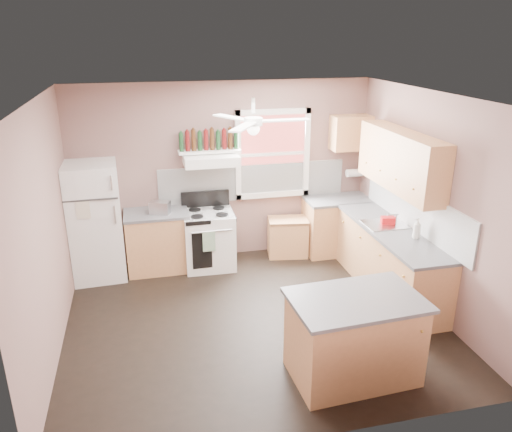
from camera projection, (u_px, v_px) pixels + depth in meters
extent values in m
plane|color=black|center=(254.00, 319.00, 6.20)|extent=(4.50, 4.50, 0.00)
plane|color=white|center=(253.00, 98.00, 5.26)|extent=(4.50, 4.50, 0.00)
cube|color=#775851|center=(224.00, 172.00, 7.57)|extent=(4.50, 0.05, 2.70)
cube|color=#775851|center=(431.00, 203.00, 6.21)|extent=(0.05, 4.00, 2.70)
cube|color=#775851|center=(43.00, 235.00, 5.24)|extent=(0.05, 4.00, 2.70)
cube|color=white|center=(253.00, 182.00, 7.69)|extent=(2.90, 0.03, 0.55)
cube|color=white|center=(414.00, 208.00, 6.54)|extent=(0.03, 2.60, 0.55)
cube|color=maroon|center=(272.00, 154.00, 7.61)|extent=(1.00, 0.02, 1.20)
cube|color=white|center=(273.00, 154.00, 7.58)|extent=(1.16, 0.07, 1.36)
cube|color=white|center=(95.00, 222.00, 7.01)|extent=(0.75, 0.73, 1.69)
cube|color=#B47C4B|center=(158.00, 242.00, 7.37)|extent=(0.90, 0.60, 0.86)
cube|color=#505052|center=(156.00, 214.00, 7.21)|extent=(0.92, 0.62, 0.04)
cube|color=silver|center=(160.00, 208.00, 7.13)|extent=(0.32, 0.25, 0.18)
cube|color=white|center=(209.00, 240.00, 7.46)|extent=(0.75, 0.67, 0.86)
cube|color=white|center=(211.00, 160.00, 7.18)|extent=(0.78, 0.50, 0.14)
cube|color=white|center=(209.00, 151.00, 7.25)|extent=(0.90, 0.26, 0.03)
cube|color=#B47C4B|center=(288.00, 237.00, 7.88)|extent=(0.66, 0.50, 0.61)
cube|color=#B47C4B|center=(336.00, 226.00, 7.97)|extent=(1.00, 0.60, 0.86)
cube|color=#B47C4B|center=(389.00, 262.00, 6.74)|extent=(0.60, 2.20, 0.86)
cube|color=#505052|center=(338.00, 200.00, 7.81)|extent=(1.02, 0.62, 0.04)
cube|color=#505052|center=(392.00, 231.00, 6.58)|extent=(0.62, 2.22, 0.04)
cube|color=silver|center=(385.00, 225.00, 6.75)|extent=(0.55, 0.45, 0.03)
cylinder|color=silver|center=(396.00, 219.00, 6.76)|extent=(0.03, 0.03, 0.14)
cube|color=#B47C4B|center=(401.00, 161.00, 6.48)|extent=(0.33, 1.80, 0.76)
cube|color=#B47C4B|center=(351.00, 133.00, 7.62)|extent=(0.60, 0.33, 0.52)
cylinder|color=white|center=(354.00, 173.00, 7.90)|extent=(0.26, 0.12, 0.12)
cube|color=#B47C4B|center=(354.00, 339.00, 5.05)|extent=(1.27, 0.84, 0.86)
cube|color=#505052|center=(357.00, 300.00, 4.89)|extent=(1.34, 0.92, 0.04)
cylinder|color=white|center=(253.00, 121.00, 5.34)|extent=(0.20, 0.20, 0.08)
imported|color=silver|center=(417.00, 228.00, 6.26)|extent=(0.13, 0.13, 0.27)
cube|color=red|center=(388.00, 220.00, 6.75)|extent=(0.20, 0.16, 0.10)
cylinder|color=#143819|center=(181.00, 142.00, 7.12)|extent=(0.06, 0.06, 0.27)
cylinder|color=#590F0F|center=(187.00, 141.00, 7.13)|extent=(0.06, 0.06, 0.29)
cylinder|color=#3F230F|center=(194.00, 140.00, 7.15)|extent=(0.06, 0.06, 0.31)
cylinder|color=#143819|center=(200.00, 141.00, 7.17)|extent=(0.06, 0.06, 0.27)
cylinder|color=#590F0F|center=(206.00, 140.00, 7.19)|extent=(0.06, 0.06, 0.29)
cylinder|color=#3F230F|center=(212.00, 139.00, 7.20)|extent=(0.06, 0.06, 0.31)
cylinder|color=#143819|center=(218.00, 140.00, 7.23)|extent=(0.06, 0.06, 0.27)
cylinder|color=#590F0F|center=(224.00, 139.00, 7.25)|extent=(0.06, 0.06, 0.29)
cylinder|color=#3F230F|center=(230.00, 138.00, 7.26)|extent=(0.06, 0.06, 0.31)
cylinder|color=#143819|center=(236.00, 140.00, 7.29)|extent=(0.06, 0.06, 0.27)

